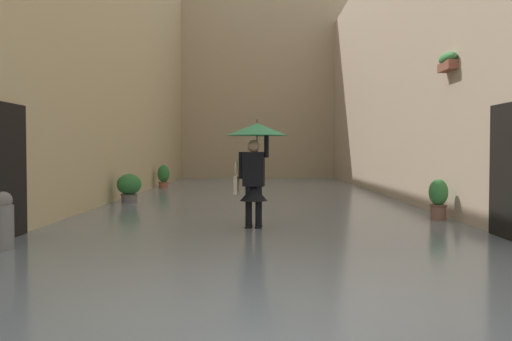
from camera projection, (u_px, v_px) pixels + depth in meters
The scene contains 10 objects.
ground_plane at pixel (258, 199), 16.89m from camera, with size 60.03×60.03×0.00m, color #605B56.
flood_water at pixel (258, 198), 16.89m from camera, with size 8.65×30.01×0.07m, color slate.
building_facade_left at pixel (419, 65), 16.73m from camera, with size 2.04×28.01×8.01m.
building_facade_right at pixel (96, 20), 16.71m from camera, with size 2.04×28.01×10.71m.
building_facade_far at pixel (258, 90), 29.62m from camera, with size 11.45×1.80×9.38m, color tan.
person_wading at pixel (255, 151), 10.01m from camera, with size 1.10×1.10×2.02m.
potted_plant_near_right at pixel (163, 176), 21.05m from camera, with size 0.45×0.45×0.93m.
potted_plant_mid_right at pixel (129, 187), 14.99m from camera, with size 0.65×0.65×0.84m.
potted_plant_mid_left at pixel (438, 199), 11.21m from camera, with size 0.38×0.38×0.89m.
mooring_bollard at pixel (3, 223), 7.86m from camera, with size 0.28×0.28×0.88m.
Camera 1 is at (-0.00, 4.84, 1.45)m, focal length 39.39 mm.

